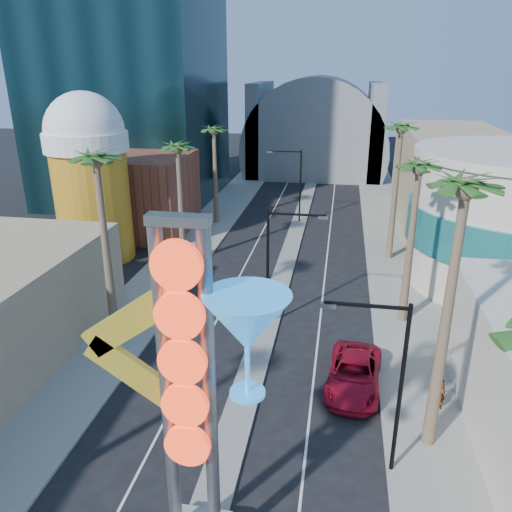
{
  "coord_description": "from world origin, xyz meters",
  "views": [
    {
      "loc": [
        4.32,
        -9.52,
        16.33
      ],
      "look_at": [
        -0.59,
        18.95,
        5.31
      ],
      "focal_mm": 35.0,
      "sensor_mm": 36.0,
      "label": 1
    }
  ],
  "objects_px": {
    "red_pickup": "(354,374)",
    "pedestrian_a": "(439,393)",
    "pedestrian_b": "(458,360)",
    "neon_sign": "(212,381)"
  },
  "relations": [
    {
      "from": "neon_sign",
      "to": "red_pickup",
      "type": "xyz_separation_m",
      "value": [
        4.83,
        10.89,
        -6.47
      ]
    },
    {
      "from": "neon_sign",
      "to": "red_pickup",
      "type": "relative_size",
      "value": 2.09
    },
    {
      "from": "pedestrian_a",
      "to": "pedestrian_b",
      "type": "xyz_separation_m",
      "value": [
        1.52,
        3.2,
        0.06
      ]
    },
    {
      "from": "red_pickup",
      "to": "pedestrian_b",
      "type": "distance_m",
      "value": 6.0
    },
    {
      "from": "neon_sign",
      "to": "pedestrian_a",
      "type": "distance_m",
      "value": 14.57
    },
    {
      "from": "red_pickup",
      "to": "pedestrian_a",
      "type": "distance_m",
      "value": 4.35
    },
    {
      "from": "neon_sign",
      "to": "red_pickup",
      "type": "height_order",
      "value": "neon_sign"
    },
    {
      "from": "red_pickup",
      "to": "pedestrian_b",
      "type": "relative_size",
      "value": 3.11
    },
    {
      "from": "pedestrian_b",
      "to": "pedestrian_a",
      "type": "bearing_deg",
      "value": 70.86
    },
    {
      "from": "neon_sign",
      "to": "pedestrian_b",
      "type": "relative_size",
      "value": 6.51
    }
  ]
}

